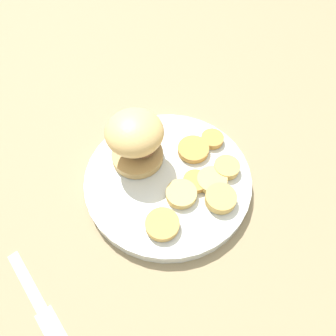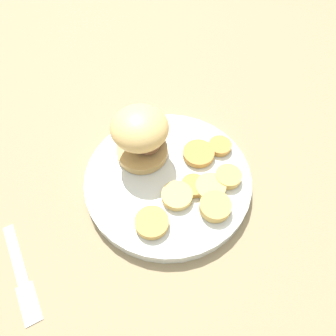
{
  "view_description": "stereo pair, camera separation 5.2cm",
  "coord_description": "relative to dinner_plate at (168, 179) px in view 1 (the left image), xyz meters",
  "views": [
    {
      "loc": [
        -0.25,
        0.14,
        0.48
      ],
      "look_at": [
        0.0,
        0.0,
        0.05
      ],
      "focal_mm": 35.0,
      "sensor_mm": 36.0,
      "label": 1
    },
    {
      "loc": [
        -0.27,
        0.1,
        0.48
      ],
      "look_at": [
        0.0,
        0.0,
        0.05
      ],
      "focal_mm": 35.0,
      "sensor_mm": 36.0,
      "label": 2
    }
  ],
  "objects": [
    {
      "name": "fork",
      "position": [
        -0.07,
        0.25,
        -0.01
      ],
      "size": [
        0.16,
        0.04,
        0.0
      ],
      "color": "silver",
      "rests_on": "ground_plane"
    },
    {
      "name": "potato_round_3",
      "position": [
        -0.07,
        0.05,
        0.02
      ],
      "size": [
        0.05,
        0.05,
        0.01
      ],
      "primitive_type": "cylinder",
      "color": "tan",
      "rests_on": "dinner_plate"
    },
    {
      "name": "ground_plane",
      "position": [
        0.0,
        0.0,
        -0.01
      ],
      "size": [
        4.0,
        4.0,
        0.0
      ],
      "primitive_type": "plane",
      "color": "#937F5B"
    },
    {
      "name": "potato_round_6",
      "position": [
        -0.03,
        -0.03,
        0.02
      ],
      "size": [
        0.04,
        0.04,
        0.01
      ],
      "primitive_type": "cylinder",
      "color": "#BC8942",
      "rests_on": "dinner_plate"
    },
    {
      "name": "potato_round_0",
      "position": [
        0.02,
        -0.1,
        0.02
      ],
      "size": [
        0.04,
        0.04,
        0.01
      ],
      "primitive_type": "cylinder",
      "color": "#BC8942",
      "rests_on": "dinner_plate"
    },
    {
      "name": "potato_round_4",
      "position": [
        0.02,
        -0.06,
        0.02
      ],
      "size": [
        0.05,
        0.05,
        0.01
      ],
      "primitive_type": "cylinder",
      "color": "#BC8942",
      "rests_on": "dinner_plate"
    },
    {
      "name": "potato_round_5",
      "position": [
        -0.04,
        -0.0,
        0.02
      ],
      "size": [
        0.05,
        0.05,
        0.01
      ],
      "primitive_type": "cylinder",
      "color": "#DBB766",
      "rests_on": "dinner_plate"
    },
    {
      "name": "sandwich",
      "position": [
        0.06,
        0.02,
        0.06
      ],
      "size": [
        0.09,
        0.09,
        0.09
      ],
      "color": "tan",
      "rests_on": "dinner_plate"
    },
    {
      "name": "potato_round_2",
      "position": [
        -0.04,
        -0.09,
        0.02
      ],
      "size": [
        0.04,
        0.04,
        0.01
      ],
      "primitive_type": "cylinder",
      "color": "tan",
      "rests_on": "dinner_plate"
    },
    {
      "name": "potato_round_1",
      "position": [
        -0.05,
        -0.06,
        0.02
      ],
      "size": [
        0.05,
        0.05,
        0.01
      ],
      "primitive_type": "cylinder",
      "color": "#DBB766",
      "rests_on": "dinner_plate"
    },
    {
      "name": "dinner_plate",
      "position": [
        0.0,
        0.0,
        0.0
      ],
      "size": [
        0.28,
        0.28,
        0.02
      ],
      "color": "silver",
      "rests_on": "ground_plane"
    },
    {
      "name": "potato_round_7",
      "position": [
        -0.08,
        -0.05,
        0.02
      ],
      "size": [
        0.05,
        0.05,
        0.02
      ],
      "primitive_type": "cylinder",
      "color": "tan",
      "rests_on": "dinner_plate"
    }
  ]
}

